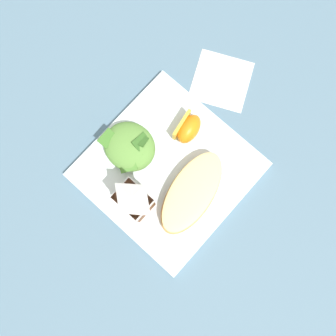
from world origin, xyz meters
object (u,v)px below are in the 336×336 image
at_px(orange_wedge_front, 188,128).
at_px(green_salad_pile, 130,146).
at_px(milk_carton, 134,201).
at_px(paper_napkin, 221,80).
at_px(white_plate, 168,170).
at_px(cheesy_pizza_bread, 192,192).

bearing_deg(orange_wedge_front, green_salad_pile, 59.58).
bearing_deg(green_salad_pile, milk_carton, 139.45).
height_order(milk_carton, paper_napkin, milk_carton).
bearing_deg(orange_wedge_front, white_plate, 104.74).
height_order(orange_wedge_front, paper_napkin, orange_wedge_front).
xyz_separation_m(green_salad_pile, paper_napkin, (-0.04, -0.23, -0.03)).
bearing_deg(milk_carton, orange_wedge_front, -82.54).
height_order(milk_carton, orange_wedge_front, milk_carton).
bearing_deg(white_plate, orange_wedge_front, -75.26).
bearing_deg(cheesy_pizza_bread, paper_napkin, -63.68).
bearing_deg(milk_carton, paper_napkin, -81.59).
height_order(cheesy_pizza_bread, paper_napkin, cheesy_pizza_bread).
distance_m(white_plate, orange_wedge_front, 0.09).
bearing_deg(paper_napkin, cheesy_pizza_bread, 116.32).
height_order(white_plate, orange_wedge_front, orange_wedge_front).
bearing_deg(green_salad_pile, cheesy_pizza_bread, -174.82).
bearing_deg(paper_napkin, white_plate, 101.61).
height_order(cheesy_pizza_bread, milk_carton, milk_carton).
distance_m(cheesy_pizza_bread, milk_carton, 0.11).
xyz_separation_m(white_plate, cheesy_pizza_bread, (-0.06, 0.01, 0.03)).
height_order(white_plate, milk_carton, milk_carton).
distance_m(milk_carton, orange_wedge_front, 0.17).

